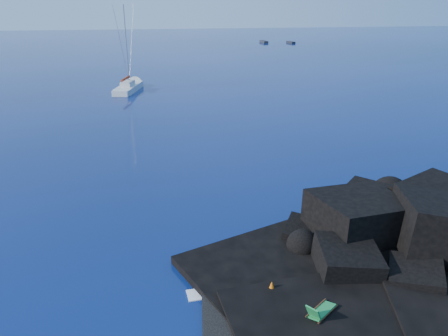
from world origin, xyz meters
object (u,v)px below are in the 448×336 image
object	(u,v)px
marker_cone	(272,287)
sunbather	(333,292)
distant_boat_a	(264,43)
deck_chair	(322,307)
distant_boat_b	(291,43)
sailboat	(129,91)

from	to	relation	value
marker_cone	sunbather	bearing A→B (deg)	-13.34
sunbather	distant_boat_a	distance (m)	129.53
deck_chair	marker_cone	world-z (taller)	deck_chair
marker_cone	distant_boat_b	bearing A→B (deg)	72.18
sunbather	distant_boat_b	world-z (taller)	sunbather
sunbather	distant_boat_a	size ratio (longest dim) A/B	0.35
sunbather	distant_boat_b	bearing A→B (deg)	56.10
sailboat	distant_boat_a	xyz separation A→B (m)	(40.09, 73.00, 0.00)
deck_chair	sunbather	size ratio (longest dim) A/B	1.02
deck_chair	sailboat	bearing A→B (deg)	63.15
deck_chair	distant_boat_b	bearing A→B (deg)	35.50
deck_chair	marker_cone	bearing A→B (deg)	92.14
sailboat	distant_boat_a	distance (m)	83.29
distant_boat_a	distant_boat_b	xyz separation A→B (m)	(8.14, -2.87, 0.00)
sunbather	deck_chair	bearing A→B (deg)	-145.37
sunbather	distant_boat_b	size ratio (longest dim) A/B	0.41
marker_cone	distant_boat_b	world-z (taller)	marker_cone
deck_chair	marker_cone	distance (m)	2.70
marker_cone	distant_boat_a	distance (m)	129.53
marker_cone	distant_boat_a	bearing A→B (deg)	76.00
sailboat	deck_chair	world-z (taller)	sailboat
sailboat	distant_boat_a	size ratio (longest dim) A/B	2.71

